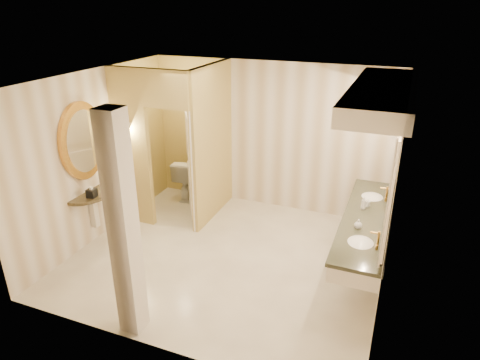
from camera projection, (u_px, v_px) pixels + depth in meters
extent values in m
plane|color=white|center=(227.00, 257.00, 6.59)|extent=(4.50, 4.50, 0.00)
plane|color=white|center=(225.00, 80.00, 5.53)|extent=(4.50, 4.50, 0.00)
cube|color=silver|center=(270.00, 137.00, 7.77)|extent=(4.50, 0.02, 2.70)
cube|color=silver|center=(149.00, 246.00, 4.35)|extent=(4.50, 0.02, 2.70)
cube|color=silver|center=(97.00, 156.00, 6.82)|extent=(0.02, 4.00, 2.70)
cube|color=silver|center=(393.00, 201.00, 5.30)|extent=(0.02, 4.00, 2.70)
cube|color=#CBBB6A|center=(212.00, 144.00, 7.40)|extent=(0.10, 1.50, 2.70)
cube|color=#CBBB6A|center=(132.00, 149.00, 7.14)|extent=(0.65, 0.10, 2.70)
cube|color=#CBBB6A|center=(166.00, 89.00, 6.48)|extent=(0.80, 0.10, 0.60)
cube|color=silver|center=(191.00, 166.00, 7.24)|extent=(0.47, 0.70, 2.10)
cylinder|color=#B5853A|center=(128.00, 139.00, 7.00)|extent=(0.03, 0.03, 0.30)
cone|color=silver|center=(127.00, 127.00, 6.92)|extent=(0.14, 0.14, 0.14)
cube|color=silver|center=(366.00, 226.00, 5.98)|extent=(0.60, 2.64, 0.24)
cube|color=black|center=(367.00, 219.00, 5.94)|extent=(0.64, 2.68, 0.05)
cube|color=black|center=(389.00, 218.00, 5.82)|extent=(0.03, 2.64, 0.10)
ellipsoid|color=white|center=(360.00, 245.00, 5.33)|extent=(0.40, 0.44, 0.15)
cylinder|color=#B5853A|center=(378.00, 239.00, 5.22)|extent=(0.03, 0.03, 0.22)
ellipsoid|color=white|center=(372.00, 199.00, 6.56)|extent=(0.40, 0.44, 0.15)
cylinder|color=#B5853A|center=(387.00, 194.00, 6.44)|extent=(0.03, 0.03, 0.22)
cube|color=white|center=(396.00, 164.00, 5.51)|extent=(0.03, 2.64, 1.40)
cube|color=silver|center=(383.00, 94.00, 5.26)|extent=(0.75, 2.84, 0.22)
cylinder|color=black|center=(89.00, 192.00, 6.74)|extent=(0.92, 0.92, 0.05)
cube|color=silver|center=(94.00, 210.00, 6.85)|extent=(0.10, 0.10, 0.60)
cylinder|color=gold|center=(82.00, 141.00, 6.40)|extent=(0.07, 0.92, 0.92)
cylinder|color=white|center=(84.00, 141.00, 6.39)|extent=(0.02, 0.74, 0.74)
cube|color=silver|center=(123.00, 229.00, 4.67)|extent=(0.26, 0.26, 2.70)
cube|color=black|center=(92.00, 193.00, 6.50)|extent=(0.14, 0.14, 0.13)
imported|color=white|center=(189.00, 178.00, 8.45)|extent=(0.53, 0.84, 0.81)
imported|color=beige|center=(368.00, 203.00, 6.21)|extent=(0.07, 0.07, 0.12)
imported|color=silver|center=(358.00, 224.00, 5.62)|extent=(0.12, 0.12, 0.13)
imported|color=#C6B28C|center=(364.00, 203.00, 6.12)|extent=(0.08, 0.08, 0.19)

